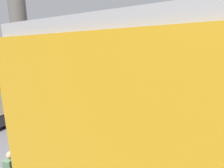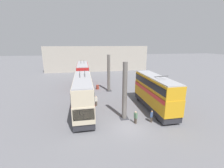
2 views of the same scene
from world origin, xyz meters
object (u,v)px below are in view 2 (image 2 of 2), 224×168
at_px(bus_left_near, 155,91).
at_px(bus_right_far, 83,74).
at_px(person_by_right_row, 96,101).
at_px(person_by_left_row, 152,116).
at_px(bus_right_near, 83,93).
at_px(oil_drum, 98,87).
at_px(person_aisle_foreground, 136,117).

height_order(bus_left_near, bus_right_far, bus_right_far).
distance_m(person_by_right_row, person_by_left_row, 9.05).
bearing_deg(person_by_right_row, person_by_left_row, 27.63).
distance_m(bus_right_near, oil_drum, 11.65).
relative_size(bus_left_near, bus_right_far, 0.95).
xyz_separation_m(person_aisle_foreground, person_by_left_row, (-0.05, -2.09, -0.05)).
bearing_deg(bus_left_near, oil_drum, 32.19).
xyz_separation_m(person_by_left_row, oil_drum, (15.38, 5.33, -0.35)).
xyz_separation_m(bus_right_near, person_aisle_foreground, (-4.33, -6.22, -2.04)).
bearing_deg(person_by_right_row, bus_right_far, 171.25).
bearing_deg(person_by_right_row, bus_left_near, 54.41).
height_order(bus_right_near, person_aisle_foreground, bus_right_near).
bearing_deg(person_by_left_row, oil_drum, 147.24).
relative_size(bus_left_near, bus_right_near, 0.95).
relative_size(person_aisle_foreground, person_by_right_row, 0.97).
height_order(bus_right_near, person_by_right_row, bus_right_near).
xyz_separation_m(bus_right_far, person_aisle_foreground, (-18.66, -6.22, -2.08)).
distance_m(bus_right_near, person_aisle_foreground, 7.85).
relative_size(bus_left_near, person_aisle_foreground, 6.29).
distance_m(person_by_right_row, oil_drum, 9.06).
xyz_separation_m(person_by_right_row, oil_drum, (8.99, -1.09, -0.42)).
bearing_deg(bus_right_far, person_by_right_row, -171.25).
distance_m(bus_right_far, person_by_right_row, 12.63).
bearing_deg(person_aisle_foreground, bus_right_near, 125.29).
bearing_deg(bus_left_near, bus_right_far, 34.54).
height_order(bus_right_far, oil_drum, bus_right_far).
height_order(bus_left_near, person_by_left_row, bus_left_near).
relative_size(person_by_right_row, oil_drum, 1.80).
xyz_separation_m(bus_right_near, bus_right_far, (14.33, -0.00, 0.04)).
relative_size(bus_right_far, person_aisle_foreground, 6.59).
relative_size(person_aisle_foreground, oil_drum, 1.75).
xyz_separation_m(bus_right_near, person_by_right_row, (2.01, -1.90, -2.01)).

